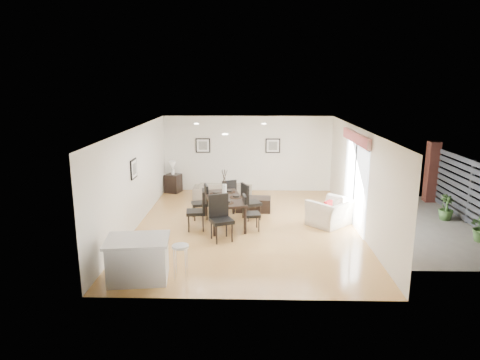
{
  "coord_description": "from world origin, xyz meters",
  "views": [
    {
      "loc": [
        0.11,
        -11.15,
        3.93
      ],
      "look_at": [
        -0.18,
        0.4,
        1.22
      ],
      "focal_mm": 32.0,
      "sensor_mm": 36.0,
      "label": 1
    }
  ],
  "objects_px": {
    "kitchen_island": "(138,259)",
    "dining_chair_enear": "(248,211)",
    "dining_chair_efar": "(249,200)",
    "dining_chair_wnear": "(199,208)",
    "dining_chair_foot": "(228,194)",
    "coffee_table": "(254,204)",
    "sofa": "(223,190)",
    "side_table": "(173,183)",
    "armchair": "(331,212)",
    "dining_table": "(225,200)",
    "dining_chair_wfar": "(203,200)",
    "dining_chair_head": "(220,215)",
    "bar_stool": "(180,250)"
  },
  "relations": [
    {
      "from": "dining_table",
      "to": "dining_chair_wnear",
      "type": "relative_size",
      "value": 1.86
    },
    {
      "from": "dining_chair_wfar",
      "to": "dining_chair_efar",
      "type": "height_order",
      "value": "dining_chair_efar"
    },
    {
      "from": "dining_table",
      "to": "dining_chair_efar",
      "type": "xyz_separation_m",
      "value": [
        0.66,
        0.43,
        -0.1
      ]
    },
    {
      "from": "sofa",
      "to": "dining_chair_wnear",
      "type": "distance_m",
      "value": 3.21
    },
    {
      "from": "dining_chair_head",
      "to": "bar_stool",
      "type": "height_order",
      "value": "dining_chair_head"
    },
    {
      "from": "dining_chair_enear",
      "to": "armchair",
      "type": "bearing_deg",
      "value": -87.09
    },
    {
      "from": "dining_chair_wfar",
      "to": "dining_chair_efar",
      "type": "relative_size",
      "value": 0.94
    },
    {
      "from": "armchair",
      "to": "dining_chair_foot",
      "type": "height_order",
      "value": "dining_chair_foot"
    },
    {
      "from": "sofa",
      "to": "armchair",
      "type": "bearing_deg",
      "value": 139.86
    },
    {
      "from": "sofa",
      "to": "dining_chair_wnear",
      "type": "height_order",
      "value": "dining_chair_wnear"
    },
    {
      "from": "dining_chair_foot",
      "to": "coffee_table",
      "type": "distance_m",
      "value": 0.86
    },
    {
      "from": "armchair",
      "to": "dining_chair_efar",
      "type": "height_order",
      "value": "dining_chair_efar"
    },
    {
      "from": "dining_chair_foot",
      "to": "dining_chair_enear",
      "type": "bearing_deg",
      "value": 86.87
    },
    {
      "from": "side_table",
      "to": "coffee_table",
      "type": "bearing_deg",
      "value": -37.06
    },
    {
      "from": "dining_chair_wfar",
      "to": "bar_stool",
      "type": "height_order",
      "value": "dining_chair_wfar"
    },
    {
      "from": "armchair",
      "to": "kitchen_island",
      "type": "xyz_separation_m",
      "value": [
        -4.47,
        -3.43,
        0.07
      ]
    },
    {
      "from": "sofa",
      "to": "dining_chair_head",
      "type": "bearing_deg",
      "value": 93.15
    },
    {
      "from": "kitchen_island",
      "to": "armchair",
      "type": "bearing_deg",
      "value": 30.45
    },
    {
      "from": "dining_chair_efar",
      "to": "dining_chair_foot",
      "type": "distance_m",
      "value": 0.97
    },
    {
      "from": "dining_chair_head",
      "to": "coffee_table",
      "type": "xyz_separation_m",
      "value": [
        0.85,
        2.44,
        -0.43
      ]
    },
    {
      "from": "dining_chair_efar",
      "to": "dining_chair_wnear",
      "type": "bearing_deg",
      "value": 99.45
    },
    {
      "from": "dining_chair_wfar",
      "to": "dining_chair_efar",
      "type": "bearing_deg",
      "value": 72.15
    },
    {
      "from": "dining_chair_efar",
      "to": "bar_stool",
      "type": "height_order",
      "value": "dining_chair_efar"
    },
    {
      "from": "dining_chair_enear",
      "to": "dining_table",
      "type": "bearing_deg",
      "value": 45.19
    },
    {
      "from": "dining_chair_enear",
      "to": "dining_chair_head",
      "type": "distance_m",
      "value": 0.98
    },
    {
      "from": "dining_chair_efar",
      "to": "kitchen_island",
      "type": "bearing_deg",
      "value": 126.0
    },
    {
      "from": "dining_chair_efar",
      "to": "dining_chair_foot",
      "type": "xyz_separation_m",
      "value": [
        -0.63,
        0.74,
        -0.03
      ]
    },
    {
      "from": "bar_stool",
      "to": "dining_chair_head",
      "type": "bearing_deg",
      "value": 74.53
    },
    {
      "from": "sofa",
      "to": "kitchen_island",
      "type": "bearing_deg",
      "value": 78.41
    },
    {
      "from": "dining_chair_wnear",
      "to": "dining_chair_wfar",
      "type": "bearing_deg",
      "value": 173.33
    },
    {
      "from": "dining_chair_wnear",
      "to": "coffee_table",
      "type": "height_order",
      "value": "dining_chair_wnear"
    },
    {
      "from": "dining_chair_efar",
      "to": "bar_stool",
      "type": "relative_size",
      "value": 1.45
    },
    {
      "from": "dining_chair_wfar",
      "to": "bar_stool",
      "type": "distance_m",
      "value": 3.92
    },
    {
      "from": "dining_chair_enear",
      "to": "dining_chair_efar",
      "type": "distance_m",
      "value": 0.91
    },
    {
      "from": "dining_chair_efar",
      "to": "armchair",
      "type": "bearing_deg",
      "value": -125.13
    },
    {
      "from": "dining_chair_wfar",
      "to": "dining_chair_foot",
      "type": "xyz_separation_m",
      "value": [
        0.7,
        0.68,
        0.0
      ]
    },
    {
      "from": "kitchen_island",
      "to": "dining_chair_enear",
      "type": "bearing_deg",
      "value": 46.38
    },
    {
      "from": "dining_chair_enear",
      "to": "side_table",
      "type": "xyz_separation_m",
      "value": [
        -2.72,
        3.93,
        -0.22
      ]
    },
    {
      "from": "dining_chair_wfar",
      "to": "kitchen_island",
      "type": "height_order",
      "value": "dining_chair_wfar"
    },
    {
      "from": "dining_chair_foot",
      "to": "side_table",
      "type": "bearing_deg",
      "value": -71.65
    },
    {
      "from": "armchair",
      "to": "dining_chair_enear",
      "type": "height_order",
      "value": "dining_chair_enear"
    },
    {
      "from": "dining_chair_enear",
      "to": "dining_chair_head",
      "type": "bearing_deg",
      "value": 124.86
    },
    {
      "from": "dining_chair_head",
      "to": "kitchen_island",
      "type": "relative_size",
      "value": 0.86
    },
    {
      "from": "sofa",
      "to": "dining_chair_efar",
      "type": "height_order",
      "value": "dining_chair_efar"
    },
    {
      "from": "dining_chair_wnear",
      "to": "coffee_table",
      "type": "bearing_deg",
      "value": 132.64
    },
    {
      "from": "bar_stool",
      "to": "dining_chair_enear",
      "type": "bearing_deg",
      "value": 65.68
    },
    {
      "from": "sofa",
      "to": "armchair",
      "type": "relative_size",
      "value": 1.76
    },
    {
      "from": "side_table",
      "to": "sofa",
      "type": "bearing_deg",
      "value": -22.25
    },
    {
      "from": "sofa",
      "to": "dining_chair_efar",
      "type": "xyz_separation_m",
      "value": [
        0.89,
        -2.28,
        0.31
      ]
    },
    {
      "from": "dining_chair_wfar",
      "to": "dining_chair_head",
      "type": "bearing_deg",
      "value": 5.56
    }
  ]
}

